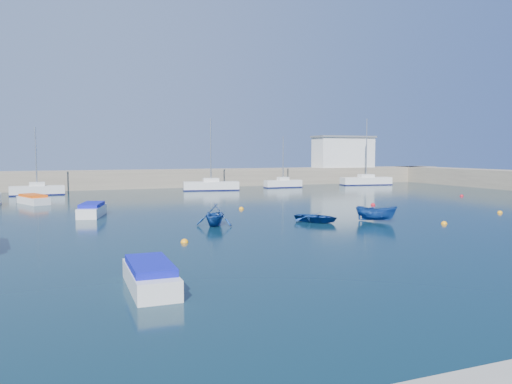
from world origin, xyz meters
name	(u,v)px	position (x,y,z in m)	size (l,w,h in m)	color
ground	(319,235)	(0.00, 0.00, 0.00)	(220.00, 220.00, 0.00)	#0A222D
back_wall	(167,178)	(0.00, 46.00, 1.30)	(96.00, 4.50, 2.60)	gray
right_arm	(470,177)	(44.00, 32.00, 1.30)	(4.50, 32.00, 2.60)	gray
harbor_office	(343,153)	(30.00, 46.00, 5.10)	(10.00, 4.00, 5.00)	silver
sailboat_5	(37,190)	(-17.35, 38.10, 0.63)	(6.19, 2.03, 8.14)	silver
sailboat_6	(211,185)	(4.25, 37.72, 0.66)	(7.67, 3.35, 9.72)	silver
sailboat_7	(283,183)	(15.57, 38.99, 0.61)	(5.54, 1.62, 7.43)	silver
sailboat_8	(366,181)	(30.30, 39.62, 0.67)	(8.23, 3.39, 10.39)	silver
motorboat_1	(92,210)	(-12.51, 14.83, 0.51)	(2.64, 4.68, 1.09)	silver
motorboat_2	(33,199)	(-17.35, 27.14, 0.45)	(3.34, 4.95, 0.96)	silver
motorboat_3	(150,276)	(-11.86, -8.44, 0.49)	(1.61, 4.47, 1.04)	silver
dinghy_center	(316,217)	(2.64, 5.15, 0.34)	(2.37, 3.32, 0.69)	navy
dinghy_left	(215,215)	(-4.86, 6.17, 0.77)	(2.52, 2.92, 1.54)	navy
dinghy_right	(376,214)	(6.93, 3.81, 0.59)	(1.15, 3.07, 1.18)	navy
buoy_0	(185,243)	(-8.39, 0.51, 0.00)	(0.44, 0.44, 0.44)	orange
buoy_1	(373,205)	(13.39, 13.46, 0.00)	(0.45, 0.45, 0.45)	red
buoy_2	(500,213)	(19.72, 4.24, 0.00)	(0.42, 0.42, 0.42)	orange
buoy_3	(241,209)	(0.34, 15.02, 0.00)	(0.45, 0.45, 0.45)	orange
buoy_4	(462,196)	(28.88, 18.00, 0.00)	(0.41, 0.41, 0.41)	red
buoy_5	(444,224)	(10.66, 0.86, 0.00)	(0.43, 0.43, 0.43)	orange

